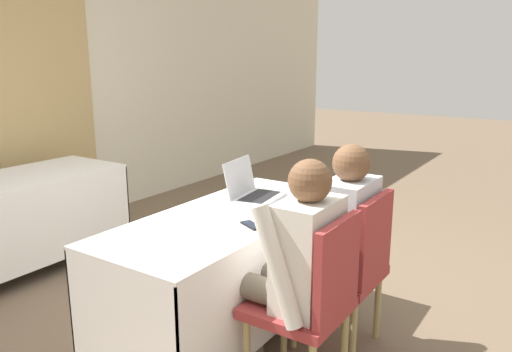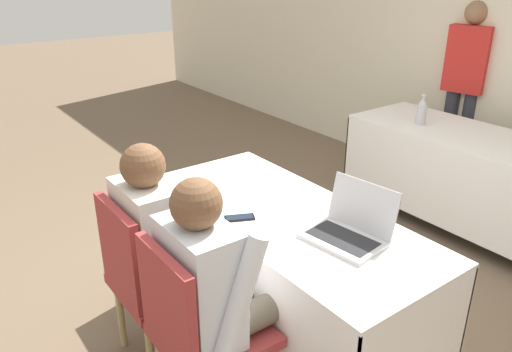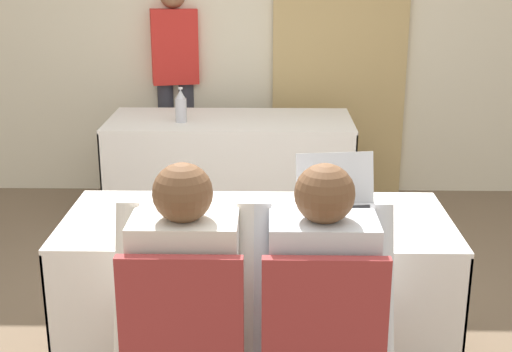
{
  "view_description": "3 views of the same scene",
  "coord_description": "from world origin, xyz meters",
  "px_view_note": "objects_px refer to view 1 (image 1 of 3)",
  "views": [
    {
      "loc": [
        -2.16,
        -1.63,
        1.6
      ],
      "look_at": [
        0.0,
        -0.19,
        0.97
      ],
      "focal_mm": 35.0,
      "sensor_mm": 36.0,
      "label": 1
    },
    {
      "loc": [
        1.68,
        -1.43,
        1.88
      ],
      "look_at": [
        0.0,
        -0.19,
        0.97
      ],
      "focal_mm": 35.0,
      "sensor_mm": 36.0,
      "label": 2
    },
    {
      "loc": [
        0.05,
        -2.82,
        1.81
      ],
      "look_at": [
        0.0,
        -0.19,
        0.97
      ],
      "focal_mm": 50.0,
      "sensor_mm": 36.0,
      "label": 3
    }
  ],
  "objects_px": {
    "person_checkered_shirt": "(294,262)",
    "chair_near_right": "(351,265)",
    "laptop": "(254,191)",
    "chair_near_left": "(312,298)",
    "person_white_shirt": "(335,233)",
    "cell_phone": "(252,225)"
  },
  "relations": [
    {
      "from": "laptop",
      "to": "chair_near_right",
      "type": "xyz_separation_m",
      "value": [
        -0.12,
        -0.73,
        -0.28
      ]
    },
    {
      "from": "laptop",
      "to": "chair_near_left",
      "type": "relative_size",
      "value": 0.43
    },
    {
      "from": "person_checkered_shirt",
      "to": "person_white_shirt",
      "type": "height_order",
      "value": "same"
    },
    {
      "from": "laptop",
      "to": "person_white_shirt",
      "type": "bearing_deg",
      "value": -108.98
    },
    {
      "from": "chair_near_left",
      "to": "person_checkered_shirt",
      "type": "bearing_deg",
      "value": -90.0
    },
    {
      "from": "laptop",
      "to": "chair_near_left",
      "type": "xyz_separation_m",
      "value": [
        -0.59,
        -0.73,
        -0.28
      ]
    },
    {
      "from": "laptop",
      "to": "cell_phone",
      "type": "xyz_separation_m",
      "value": [
        -0.45,
        -0.29,
        -0.04
      ]
    },
    {
      "from": "chair_near_left",
      "to": "chair_near_right",
      "type": "height_order",
      "value": "same"
    },
    {
      "from": "person_checkered_shirt",
      "to": "cell_phone",
      "type": "bearing_deg",
      "value": -112.62
    },
    {
      "from": "person_checkered_shirt",
      "to": "person_white_shirt",
      "type": "xyz_separation_m",
      "value": [
        0.46,
        0.0,
        0.0
      ]
    },
    {
      "from": "person_checkered_shirt",
      "to": "chair_near_right",
      "type": "bearing_deg",
      "value": 167.45
    },
    {
      "from": "person_white_shirt",
      "to": "laptop",
      "type": "bearing_deg",
      "value": -101.2
    },
    {
      "from": "laptop",
      "to": "person_white_shirt",
      "type": "relative_size",
      "value": 0.33
    },
    {
      "from": "chair_near_left",
      "to": "cell_phone",
      "type": "bearing_deg",
      "value": -107.69
    },
    {
      "from": "cell_phone",
      "to": "chair_near_right",
      "type": "distance_m",
      "value": 0.59
    },
    {
      "from": "laptop",
      "to": "chair_near_left",
      "type": "distance_m",
      "value": 0.97
    },
    {
      "from": "chair_near_right",
      "to": "person_checkered_shirt",
      "type": "bearing_deg",
      "value": -12.55
    },
    {
      "from": "cell_phone",
      "to": "chair_near_right",
      "type": "xyz_separation_m",
      "value": [
        0.32,
        -0.44,
        -0.24
      ]
    },
    {
      "from": "chair_near_left",
      "to": "person_white_shirt",
      "type": "distance_m",
      "value": 0.5
    },
    {
      "from": "cell_phone",
      "to": "person_white_shirt",
      "type": "distance_m",
      "value": 0.47
    },
    {
      "from": "chair_near_right",
      "to": "person_checkered_shirt",
      "type": "relative_size",
      "value": 0.78
    },
    {
      "from": "laptop",
      "to": "cell_phone",
      "type": "bearing_deg",
      "value": -154.96
    }
  ]
}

